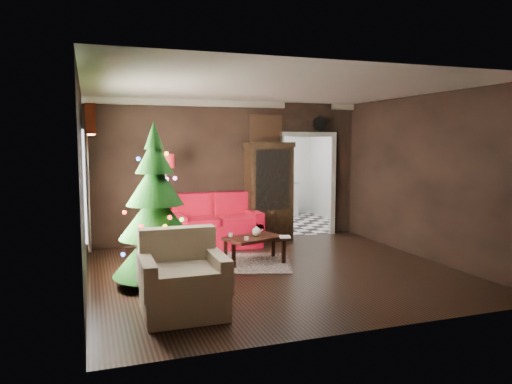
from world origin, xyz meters
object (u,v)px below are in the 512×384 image
object	(u,v)px
armchair	(183,275)
teapot	(256,231)
christmas_tree	(155,211)
wall_clock	(319,123)
loveseat	(216,221)
floor_lamp	(167,207)
kitchen_table	(273,211)
coffee_table	(254,249)
curio_cabinet	(269,194)

from	to	relation	value
armchair	teapot	distance (m)	2.61
christmas_tree	wall_clock	xyz separation A→B (m)	(3.76, 2.52, 1.33)
loveseat	floor_lamp	world-z (taller)	floor_lamp
kitchen_table	coffee_table	bearing A→B (deg)	-116.52
floor_lamp	coffee_table	distance (m)	1.85
floor_lamp	coffee_table	xyz separation A→B (m)	(1.25, -1.23, -0.61)
loveseat	kitchen_table	xyz separation A→B (m)	(1.80, 1.65, -0.12)
armchair	kitchen_table	size ratio (longest dim) A/B	1.33
curio_cabinet	wall_clock	world-z (taller)	wall_clock
loveseat	curio_cabinet	distance (m)	1.25
curio_cabinet	teapot	distance (m)	1.82
loveseat	kitchen_table	distance (m)	2.45
floor_lamp	teapot	size ratio (longest dim) A/B	11.35
loveseat	wall_clock	world-z (taller)	wall_clock
loveseat	teapot	size ratio (longest dim) A/B	10.12
floor_lamp	kitchen_table	world-z (taller)	floor_lamp
teapot	loveseat	bearing A→B (deg)	104.09
christmas_tree	wall_clock	bearing A→B (deg)	33.81
coffee_table	christmas_tree	bearing A→B (deg)	-156.53
teapot	curio_cabinet	bearing A→B (deg)	62.65
wall_clock	armchair	bearing A→B (deg)	-133.72
curio_cabinet	teapot	world-z (taller)	curio_cabinet
floor_lamp	teapot	bearing A→B (deg)	-42.56
curio_cabinet	kitchen_table	size ratio (longest dim) A/B	2.53
christmas_tree	kitchen_table	distance (m)	5.00
teapot	kitchen_table	size ratio (longest dim) A/B	0.22
floor_lamp	wall_clock	xyz separation A→B (m)	(3.31, 0.56, 1.55)
curio_cabinet	christmas_tree	xyz separation A→B (m)	(-2.56, -2.34, 0.10)
christmas_tree	wall_clock	world-z (taller)	wall_clock
armchair	coffee_table	world-z (taller)	armchair
curio_cabinet	armchair	world-z (taller)	curio_cabinet
wall_clock	loveseat	bearing A→B (deg)	-170.34
curio_cabinet	christmas_tree	size ratio (longest dim) A/B	0.83
armchair	wall_clock	size ratio (longest dim) A/B	3.12
curio_cabinet	christmas_tree	world-z (taller)	christmas_tree
teapot	wall_clock	distance (m)	3.26
floor_lamp	christmas_tree	distance (m)	2.03
curio_cabinet	loveseat	bearing A→B (deg)	-169.17
loveseat	teapot	xyz separation A→B (m)	(0.34, -1.35, 0.01)
christmas_tree	teapot	xyz separation A→B (m)	(1.75, 0.77, -0.54)
christmas_tree	armchair	bearing A→B (deg)	-83.99
teapot	kitchen_table	distance (m)	3.34
armchair	coffee_table	size ratio (longest dim) A/B	1.07
floor_lamp	wall_clock	size ratio (longest dim) A/B	5.96
loveseat	armchair	distance (m)	3.63
loveseat	teapot	bearing A→B (deg)	-75.91
floor_lamp	teapot	xyz separation A→B (m)	(1.30, -1.19, -0.32)
loveseat	curio_cabinet	size ratio (longest dim) A/B	0.89
christmas_tree	kitchen_table	xyz separation A→B (m)	(3.21, 3.77, -0.67)
christmas_tree	coffee_table	size ratio (longest dim) A/B	2.47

